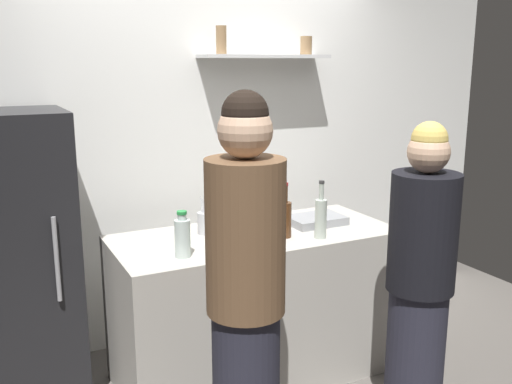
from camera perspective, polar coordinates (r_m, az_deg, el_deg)
name	(u,v)px	position (r m, az deg, el deg)	size (l,w,h in m)	color
back_wall_assembly	(206,148)	(3.98, -4.99, 4.36)	(4.80, 0.32, 2.60)	white
refrigerator	(18,261)	(3.44, -22.55, -6.30)	(0.60, 0.63, 1.64)	black
counter	(256,305)	(3.54, 0.00, -11.10)	(1.66, 0.73, 0.90)	#B7B2A8
baking_pan	(316,220)	(3.59, 5.95, -2.78)	(0.34, 0.24, 0.05)	gray
utensil_holder	(205,223)	(3.38, -5.09, -3.05)	(0.09, 0.09, 0.22)	#B2B2B7
wine_bottle_green_glass	(214,228)	(3.07, -4.17, -3.57)	(0.07, 0.07, 0.33)	#19471E
wine_bottle_amber_glass	(285,218)	(3.29, 2.88, -2.54)	(0.08, 0.08, 0.32)	#472814
wine_bottle_pale_glass	(321,217)	(3.29, 6.45, -2.46)	(0.07, 0.07, 0.34)	#B2BFB2
water_bottle_plastic	(182,237)	(2.99, -7.31, -4.42)	(0.08, 0.08, 0.24)	silver
person_brown_jacket	(246,299)	(2.51, -1.02, -10.57)	(0.34, 0.34, 1.78)	#262633
person_blonde	(420,283)	(3.06, 15.94, -8.65)	(0.34, 0.34, 1.61)	#262633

